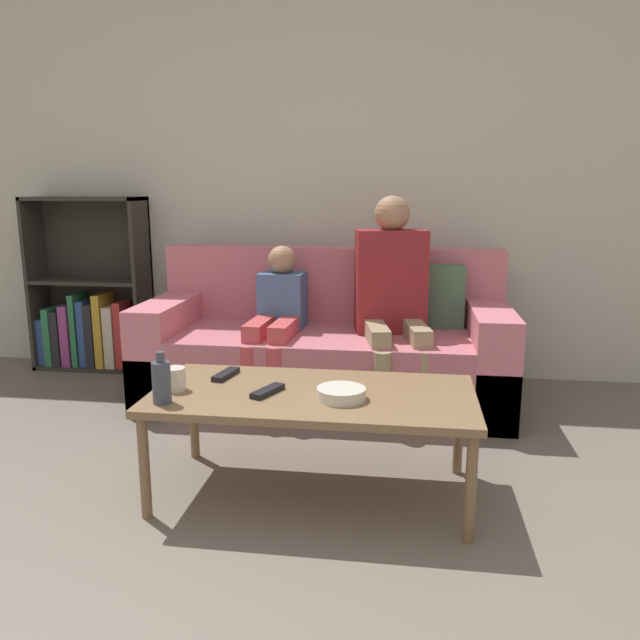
{
  "coord_description": "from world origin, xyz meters",
  "views": [
    {
      "loc": [
        0.49,
        -1.39,
        1.21
      ],
      "look_at": [
        0.08,
        1.47,
        0.6
      ],
      "focal_mm": 35.0,
      "sensor_mm": 36.0,
      "label": 1
    }
  ],
  "objects_px": {
    "person_adult": "(392,289)",
    "snack_bowl": "(341,394)",
    "coffee_table": "(313,401)",
    "cup_near": "(175,379)",
    "bottle": "(162,381)",
    "tv_remote_0": "(226,374)",
    "bookshelf": "(91,307)",
    "tv_remote_1": "(268,391)",
    "couch": "(327,351)",
    "person_child": "(277,316)"
  },
  "relations": [
    {
      "from": "couch",
      "to": "tv_remote_1",
      "type": "height_order",
      "value": "couch"
    },
    {
      "from": "coffee_table",
      "to": "snack_bowl",
      "type": "relative_size",
      "value": 6.78
    },
    {
      "from": "snack_bowl",
      "to": "person_adult",
      "type": "bearing_deg",
      "value": 82.39
    },
    {
      "from": "couch",
      "to": "bookshelf",
      "type": "height_order",
      "value": "bookshelf"
    },
    {
      "from": "tv_remote_0",
      "to": "person_child",
      "type": "bearing_deg",
      "value": 99.33
    },
    {
      "from": "bookshelf",
      "to": "person_adult",
      "type": "distance_m",
      "value": 2.13
    },
    {
      "from": "bookshelf",
      "to": "snack_bowl",
      "type": "xyz_separation_m",
      "value": [
        1.9,
        -1.68,
        0.04
      ]
    },
    {
      "from": "couch",
      "to": "snack_bowl",
      "type": "xyz_separation_m",
      "value": [
        0.21,
        -1.23,
        0.17
      ]
    },
    {
      "from": "couch",
      "to": "person_child",
      "type": "xyz_separation_m",
      "value": [
        -0.27,
        -0.13,
        0.22
      ]
    },
    {
      "from": "cup_near",
      "to": "bottle",
      "type": "height_order",
      "value": "bottle"
    },
    {
      "from": "couch",
      "to": "tv_remote_0",
      "type": "distance_m",
      "value": 1.07
    },
    {
      "from": "person_adult",
      "to": "cup_near",
      "type": "relative_size",
      "value": 12.84
    },
    {
      "from": "coffee_table",
      "to": "snack_bowl",
      "type": "height_order",
      "value": "snack_bowl"
    },
    {
      "from": "cup_near",
      "to": "tv_remote_0",
      "type": "xyz_separation_m",
      "value": [
        0.15,
        0.2,
        -0.03
      ]
    },
    {
      "from": "person_adult",
      "to": "tv_remote_1",
      "type": "xyz_separation_m",
      "value": [
        -0.44,
        -1.13,
        -0.23
      ]
    },
    {
      "from": "coffee_table",
      "to": "person_adult",
      "type": "bearing_deg",
      "value": 75.83
    },
    {
      "from": "snack_bowl",
      "to": "bottle",
      "type": "xyz_separation_m",
      "value": [
        -0.65,
        -0.13,
        0.06
      ]
    },
    {
      "from": "person_child",
      "to": "tv_remote_1",
      "type": "height_order",
      "value": "person_child"
    },
    {
      "from": "person_adult",
      "to": "couch",
      "type": "bearing_deg",
      "value": 157.36
    },
    {
      "from": "bookshelf",
      "to": "person_child",
      "type": "distance_m",
      "value": 1.53
    },
    {
      "from": "coffee_table",
      "to": "tv_remote_0",
      "type": "relative_size",
      "value": 7.16
    },
    {
      "from": "person_child",
      "to": "cup_near",
      "type": "height_order",
      "value": "person_child"
    },
    {
      "from": "coffee_table",
      "to": "cup_near",
      "type": "height_order",
      "value": "cup_near"
    },
    {
      "from": "bookshelf",
      "to": "coffee_table",
      "type": "relative_size",
      "value": 0.92
    },
    {
      "from": "bottle",
      "to": "bookshelf",
      "type": "bearing_deg",
      "value": 124.53
    },
    {
      "from": "coffee_table",
      "to": "cup_near",
      "type": "bearing_deg",
      "value": -174.09
    },
    {
      "from": "bottle",
      "to": "cup_near",
      "type": "bearing_deg",
      "value": 93.32
    },
    {
      "from": "person_adult",
      "to": "snack_bowl",
      "type": "height_order",
      "value": "person_adult"
    },
    {
      "from": "bookshelf",
      "to": "tv_remote_1",
      "type": "bearing_deg",
      "value": -45.79
    },
    {
      "from": "person_adult",
      "to": "tv_remote_0",
      "type": "height_order",
      "value": "person_adult"
    },
    {
      "from": "person_child",
      "to": "snack_bowl",
      "type": "xyz_separation_m",
      "value": [
        0.48,
        -1.1,
        -0.06
      ]
    },
    {
      "from": "person_child",
      "to": "tv_remote_0",
      "type": "bearing_deg",
      "value": -89.16
    },
    {
      "from": "person_child",
      "to": "coffee_table",
      "type": "bearing_deg",
      "value": -67.76
    },
    {
      "from": "person_adult",
      "to": "cup_near",
      "type": "distance_m",
      "value": 1.42
    },
    {
      "from": "tv_remote_0",
      "to": "snack_bowl",
      "type": "relative_size",
      "value": 0.95
    },
    {
      "from": "couch",
      "to": "person_adult",
      "type": "xyz_separation_m",
      "value": [
        0.37,
        -0.08,
        0.38
      ]
    },
    {
      "from": "snack_bowl",
      "to": "tv_remote_1",
      "type": "bearing_deg",
      "value": 175.2
    },
    {
      "from": "coffee_table",
      "to": "couch",
      "type": "bearing_deg",
      "value": 94.63
    },
    {
      "from": "cup_near",
      "to": "bottle",
      "type": "xyz_separation_m",
      "value": [
        0.01,
        -0.15,
        0.04
      ]
    },
    {
      "from": "bookshelf",
      "to": "tv_remote_0",
      "type": "relative_size",
      "value": 6.56
    },
    {
      "from": "couch",
      "to": "cup_near",
      "type": "height_order",
      "value": "couch"
    },
    {
      "from": "tv_remote_1",
      "to": "snack_bowl",
      "type": "relative_size",
      "value": 0.94
    },
    {
      "from": "tv_remote_1",
      "to": "couch",
      "type": "bearing_deg",
      "value": 109.62
    },
    {
      "from": "person_adult",
      "to": "tv_remote_1",
      "type": "distance_m",
      "value": 1.24
    },
    {
      "from": "coffee_table",
      "to": "snack_bowl",
      "type": "distance_m",
      "value": 0.15
    },
    {
      "from": "person_adult",
      "to": "coffee_table",
      "type": "bearing_deg",
      "value": -115.17
    },
    {
      "from": "coffee_table",
      "to": "bottle",
      "type": "bearing_deg",
      "value": -158.9
    },
    {
      "from": "person_child",
      "to": "cup_near",
      "type": "relative_size",
      "value": 9.77
    },
    {
      "from": "bookshelf",
      "to": "tv_remote_1",
      "type": "xyz_separation_m",
      "value": [
        1.61,
        -1.65,
        0.02
      ]
    },
    {
      "from": "snack_bowl",
      "to": "bottle",
      "type": "relative_size",
      "value": 0.95
    }
  ]
}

